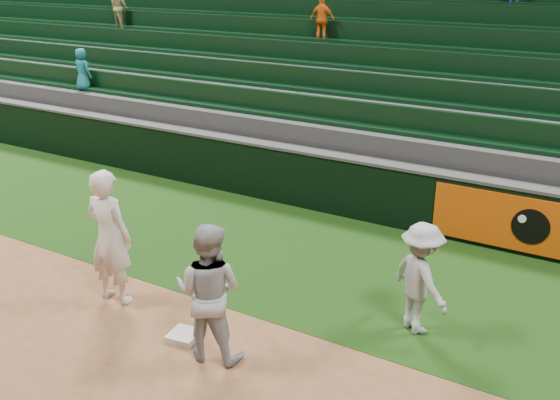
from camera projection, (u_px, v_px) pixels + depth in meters
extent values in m
plane|color=brown|center=(196.00, 340.00, 8.57)|extent=(70.00, 70.00, 0.00)
cube|color=black|center=(302.00, 257.00, 10.98)|extent=(36.00, 4.20, 0.01)
cube|color=silver|center=(184.00, 336.00, 8.59)|extent=(0.44, 0.44, 0.09)
imported|color=silver|center=(109.00, 237.00, 9.23)|extent=(0.80, 0.55, 2.10)
imported|color=#A2A5AC|center=(209.00, 292.00, 7.91)|extent=(1.05, 0.90, 1.88)
imported|color=#A4A7B1|center=(420.00, 278.00, 8.52)|extent=(1.20, 1.08, 1.61)
cube|color=black|center=(355.00, 188.00, 12.53)|extent=(36.00, 0.35, 1.20)
cube|color=#D84C0A|center=(507.00, 221.00, 10.94)|extent=(2.60, 0.05, 1.00)
cylinder|color=black|center=(530.00, 227.00, 10.73)|extent=(0.64, 0.02, 0.64)
cylinder|color=white|center=(522.00, 219.00, 10.74)|extent=(0.14, 0.02, 0.14)
cube|color=#424244|center=(356.00, 159.00, 12.31)|extent=(36.00, 0.40, 0.06)
cube|color=#313133|center=(370.00, 168.00, 13.03)|extent=(36.00, 0.85, 1.65)
cube|color=black|center=(377.00, 115.00, 12.85)|extent=(36.00, 0.14, 0.50)
cube|color=black|center=(374.00, 127.00, 12.79)|extent=(36.00, 0.45, 0.08)
cube|color=#313133|center=(386.00, 148.00, 13.63)|extent=(36.00, 0.85, 2.10)
cube|color=black|center=(394.00, 87.00, 13.37)|extent=(36.00, 0.14, 0.50)
cube|color=black|center=(390.00, 98.00, 13.31)|extent=(36.00, 0.45, 0.08)
cube|color=#313133|center=(400.00, 130.00, 14.23)|extent=(36.00, 0.85, 2.55)
cube|color=black|center=(409.00, 61.00, 13.89)|extent=(36.00, 0.14, 0.50)
cube|color=black|center=(406.00, 71.00, 13.83)|extent=(36.00, 0.45, 0.08)
cube|color=#313133|center=(414.00, 113.00, 14.83)|extent=(36.00, 0.85, 3.00)
cube|color=black|center=(423.00, 36.00, 14.41)|extent=(36.00, 0.14, 0.50)
cube|color=black|center=(420.00, 46.00, 14.35)|extent=(36.00, 0.45, 0.08)
cube|color=#313133|center=(426.00, 97.00, 15.44)|extent=(36.00, 0.85, 3.45)
cube|color=black|center=(436.00, 14.00, 14.93)|extent=(36.00, 0.14, 0.50)
cube|color=black|center=(433.00, 23.00, 14.87)|extent=(36.00, 0.45, 0.08)
cube|color=#313133|center=(438.00, 83.00, 16.04)|extent=(36.00, 0.85, 3.90)
cube|color=black|center=(446.00, 2.00, 15.39)|extent=(36.00, 0.45, 0.08)
cube|color=#313133|center=(448.00, 69.00, 16.64)|extent=(36.00, 0.85, 4.35)
imported|color=#166B7B|center=(82.00, 70.00, 16.46)|extent=(0.57, 0.41, 1.10)
imported|color=orange|center=(322.00, 19.00, 15.25)|extent=(0.66, 0.29, 1.10)
imported|color=#918C54|center=(119.00, 7.00, 18.47)|extent=(0.65, 0.55, 1.20)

